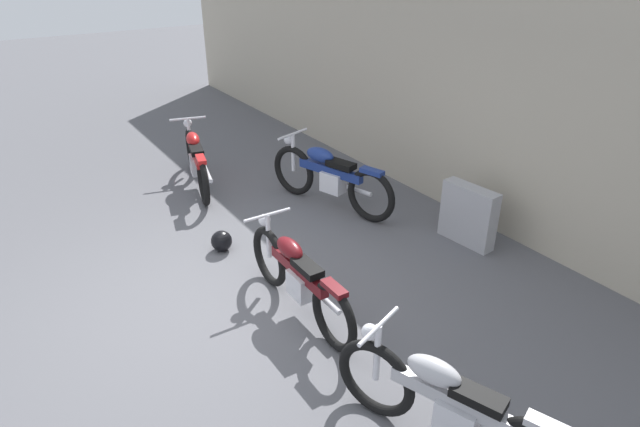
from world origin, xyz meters
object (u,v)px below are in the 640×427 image
Objects in this scene: stone_marker at (468,215)px; helmet at (222,241)px; motorcycle_silver at (450,407)px; motorcycle_red at (196,159)px; motorcycle_maroon at (298,277)px; motorcycle_blue at (329,176)px.

helmet is at bearing -119.32° from stone_marker.
helmet is 3.62m from motorcycle_silver.
motorcycle_red is 3.58m from motorcycle_maroon.
stone_marker is 3.06m from helmet.
motorcycle_silver is (3.61, 0.20, 0.29)m from helmet.
motorcycle_blue reaches higher than motorcycle_red.
stone_marker is 4.11m from motorcycle_red.
motorcycle_silver reaches higher than stone_marker.
stone_marker is 0.41× the size of motorcycle_silver.
helmet is at bearing 82.24° from motorcycle_blue.
motorcycle_red is at bearing 165.89° from helmet.
motorcycle_silver is 2.04m from motorcycle_maroon.
motorcycle_blue is at bearing -128.80° from motorcycle_red.
motorcycle_silver is at bearing -49.42° from stone_marker.
motorcycle_red reaches higher than helmet.
motorcycle_silver reaches higher than helmet.
stone_marker is 1.99m from motorcycle_blue.
motorcycle_red is 1.07× the size of motorcycle_silver.
stone_marker is at bearing -171.51° from motorcycle_blue.
motorcycle_blue is at bearing -40.88° from motorcycle_maroon.
motorcycle_red is at bearing -5.05° from motorcycle_maroon.
motorcycle_silver is at bearing -169.18° from motorcycle_red.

